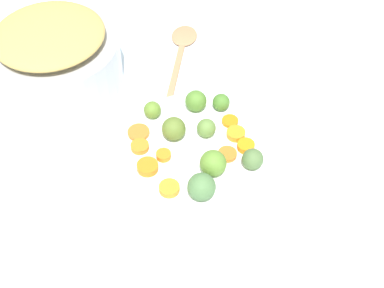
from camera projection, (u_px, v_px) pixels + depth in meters
tabletop at (220, 192)px, 0.97m from camera, size 2.40×2.40×0.02m
serving_bowl_carrots at (192, 168)px, 0.93m from camera, size 0.26×0.26×0.11m
metal_pot at (55, 62)px, 1.11m from camera, size 0.27×0.27×0.10m
stuffing_mound at (49, 35)px, 1.06m from camera, size 0.22×0.22×0.04m
carrot_slice_0 at (140, 147)px, 0.88m from camera, size 0.04×0.04×0.01m
carrot_slice_1 at (169, 188)px, 0.83m from camera, size 0.04×0.04×0.01m
carrot_slice_2 at (246, 146)px, 0.88m from camera, size 0.04×0.04×0.01m
carrot_slice_3 at (139, 132)px, 0.91m from camera, size 0.05×0.05×0.01m
carrot_slice_4 at (226, 155)px, 0.87m from camera, size 0.04×0.04×0.01m
carrot_slice_5 at (230, 121)px, 0.92m from camera, size 0.03×0.03×0.01m
carrot_slice_6 at (236, 134)px, 0.90m from camera, size 0.04×0.04×0.01m
carrot_slice_7 at (164, 155)px, 0.87m from camera, size 0.03×0.03×0.01m
carrot_slice_8 at (148, 167)px, 0.86m from camera, size 0.04×0.04×0.01m
brussels_sprout_0 at (213, 163)px, 0.84m from camera, size 0.04×0.04×0.04m
brussels_sprout_1 at (174, 129)px, 0.89m from camera, size 0.04×0.04×0.04m
brussels_sprout_2 at (152, 110)px, 0.92m from camera, size 0.03×0.03×0.03m
brussels_sprout_3 at (202, 187)px, 0.81m from camera, size 0.04×0.04×0.04m
brussels_sprout_4 at (221, 102)px, 0.94m from camera, size 0.03×0.03×0.03m
brussels_sprout_5 at (206, 128)px, 0.90m from camera, size 0.03×0.03×0.03m
brussels_sprout_6 at (196, 101)px, 0.93m from camera, size 0.04×0.04×0.04m
brussels_sprout_7 at (253, 159)px, 0.85m from camera, size 0.03×0.03×0.03m
wooden_spoon at (181, 49)px, 1.21m from camera, size 0.25×0.24×0.01m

